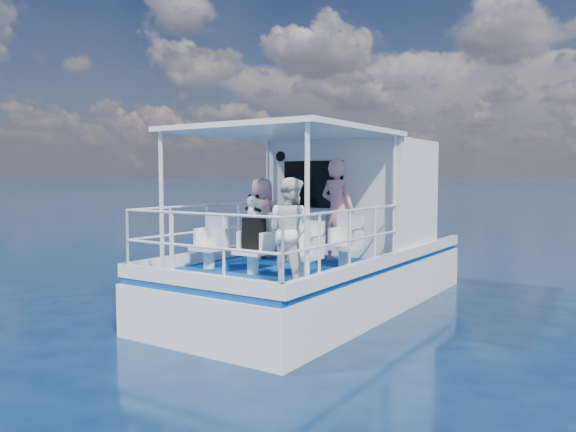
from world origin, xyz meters
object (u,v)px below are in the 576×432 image
Objects in this scene: passenger_stbd_aft at (290,231)px; panda at (254,206)px; backpack_center at (254,233)px; passenger_port_fwd at (262,218)px.

passenger_stbd_aft is 4.22× the size of panda.
backpack_center is 0.42m from panda.
backpack_center is at bearing -13.75° from passenger_stbd_aft.
passenger_port_fwd is 1.82m from backpack_center.
passenger_stbd_aft is at bearing -20.95° from panda.
passenger_stbd_aft is 3.02× the size of backpack_center.
backpack_center is (-0.91, 0.37, -0.12)m from passenger_stbd_aft.
backpack_center is at bearing 123.39° from panda.
passenger_stbd_aft is at bearing -21.90° from backpack_center.
panda is at bearing -12.80° from passenger_stbd_aft.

